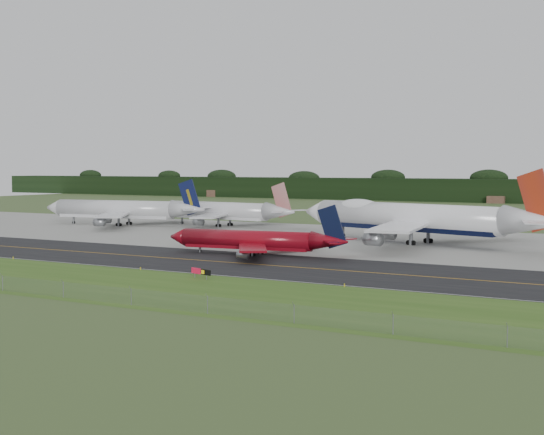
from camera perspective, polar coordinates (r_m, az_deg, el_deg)
The scene contains 16 objects.
ground at distance 150.10m, azimuth -4.14°, elevation -3.10°, with size 600.00×600.00×0.00m, color #375226.
grass_verge at distance 122.60m, azimuth -13.17°, elevation -4.74°, with size 400.00×30.00×0.01m, color #315519.
taxiway at distance 146.79m, azimuth -4.99°, elevation -3.26°, with size 400.00×32.00×0.02m, color black.
apron at distance 194.53m, azimuth 4.12°, elevation -1.53°, with size 400.00×78.00×0.01m, color gray.
taxiway_centreline at distance 146.79m, azimuth -4.99°, elevation -3.25°, with size 400.00×0.40×0.00m, color orange.
taxiway_edge_line at distance 134.34m, azimuth -8.71°, elevation -3.94°, with size 400.00×0.25×0.00m, color silver.
perimeter_fence at distance 113.27m, azimuth -17.62°, elevation -4.96°, with size 320.00×0.10×320.00m.
horizon_treeline at distance 406.87m, azimuth 17.50°, elevation 1.85°, with size 700.00×25.00×12.00m.
jet_ba_747 at distance 181.46m, azimuth 10.68°, elevation -0.04°, with size 69.69×56.45×17.84m.
jet_red_737 at distance 155.38m, azimuth -1.20°, elevation -1.76°, with size 39.75×32.21×10.73m.
jet_navy_gold at distance 239.12m, azimuth -11.12°, elevation 0.55°, with size 56.34×48.64×14.54m.
jet_star_tail at distance 231.45m, azimuth -3.65°, elevation 0.46°, with size 52.16×43.42×13.75m.
taxiway_sign at distance 123.22m, azimuth -5.37°, elevation -4.08°, with size 4.69×1.63×1.62m.
edge_marker_left at distance 156.91m, azimuth -18.91°, elevation -2.91°, with size 0.16×0.16×0.50m, color yellow.
edge_marker_center at distance 135.20m, azimuth -9.88°, elevation -3.81°, with size 0.16×0.16×0.50m, color yellow.
edge_marker_right at distance 114.96m, azimuth 5.48°, elevation -5.10°, with size 0.16×0.16×0.50m, color yellow.
Camera 1 is at (81.71, -124.62, 17.97)m, focal length 50.00 mm.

